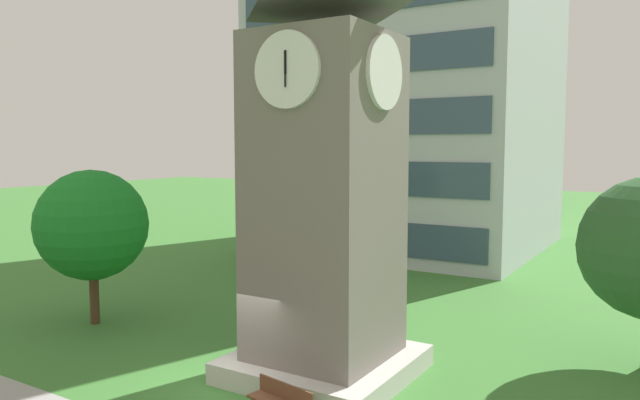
{
  "coord_description": "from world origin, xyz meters",
  "views": [
    {
      "loc": [
        10.16,
        -11.92,
        6.51
      ],
      "look_at": [
        0.77,
        3.25,
        4.89
      ],
      "focal_mm": 33.6,
      "sensor_mm": 36.0,
      "label": 1
    }
  ],
  "objects": [
    {
      "name": "ground_plane",
      "position": [
        0.0,
        0.0,
        0.0
      ],
      "size": [
        160.0,
        160.0,
        0.0
      ],
      "primitive_type": "plane",
      "color": "#3D7A33"
    },
    {
      "name": "office_building",
      "position": [
        -5.41,
        24.69,
        12.8
      ],
      "size": [
        16.11,
        15.74,
        25.6
      ],
      "color": "#B7BCC6",
      "rests_on": "ground"
    },
    {
      "name": "clock_tower",
      "position": [
        1.55,
        2.25,
        5.12
      ],
      "size": [
        4.73,
        4.73,
        11.38
      ],
      "color": "slate",
      "rests_on": "ground"
    },
    {
      "name": "tree_near_tower",
      "position": [
        -8.21,
        2.02,
        3.65
      ],
      "size": [
        4.01,
        4.01,
        5.66
      ],
      "color": "#513823",
      "rests_on": "ground"
    }
  ]
}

